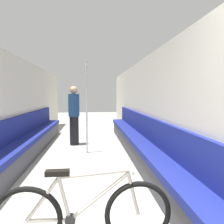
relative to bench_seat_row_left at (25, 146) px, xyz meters
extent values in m
cube|color=beige|center=(-0.23, 0.09, 0.79)|extent=(0.10, 10.40, 2.21)
cube|color=beige|center=(2.66, 0.09, 0.79)|extent=(0.10, 10.40, 2.21)
cube|color=#3D3D42|center=(0.03, 0.00, -0.13)|extent=(0.35, 6.11, 0.37)
cube|color=navy|center=(0.03, 0.00, 0.10)|extent=(0.41, 6.11, 0.10)
cube|color=navy|center=(-0.14, 0.00, 0.39)|extent=(0.07, 6.11, 0.47)
cube|color=#3D3D42|center=(2.40, 0.00, -0.13)|extent=(0.35, 6.11, 0.37)
cube|color=navy|center=(2.40, 0.00, 0.10)|extent=(0.41, 6.11, 0.10)
cube|color=navy|center=(2.57, 0.00, 0.39)|extent=(0.07, 6.11, 0.47)
torus|color=black|center=(0.85, -2.60, -0.01)|extent=(0.61, 0.05, 0.61)
torus|color=black|center=(1.82, -2.60, -0.01)|extent=(0.61, 0.05, 0.61)
cylinder|color=#B7B2A8|center=(1.03, -2.60, -0.02)|extent=(0.36, 0.03, 0.05)
cylinder|color=#B7B2A8|center=(0.98, -2.60, 0.17)|extent=(0.29, 0.03, 0.37)
cylinder|color=#B7B2A8|center=(1.16, -2.60, 0.19)|extent=(0.13, 0.03, 0.43)
cylinder|color=#B7B2A8|center=(1.46, -2.60, 0.17)|extent=(0.53, 0.03, 0.42)
cylinder|color=#B7B2A8|center=(1.42, -2.60, 0.38)|extent=(0.61, 0.03, 0.07)
cylinder|color=#B7B2A8|center=(1.77, -2.60, 0.19)|extent=(0.13, 0.03, 0.40)
cylinder|color=black|center=(1.21, -2.60, -0.02)|extent=(0.09, 0.06, 0.09)
cube|color=black|center=(1.11, -2.60, 0.40)|extent=(0.20, 0.07, 0.04)
cylinder|color=#B7B2A8|center=(1.72, -2.60, 0.46)|extent=(0.02, 0.46, 0.02)
cylinder|color=gray|center=(1.29, 0.42, -0.31)|extent=(0.08, 0.08, 0.01)
cylinder|color=silver|center=(1.29, 0.42, 0.78)|extent=(0.04, 0.04, 2.19)
cylinder|color=black|center=(0.92, 1.24, 0.08)|extent=(0.25, 0.25, 0.79)
cylinder|color=navy|center=(0.92, 1.24, 0.78)|extent=(0.30, 0.30, 0.61)
sphere|color=tan|center=(0.92, 1.24, 1.19)|extent=(0.21, 0.21, 0.21)
camera|label=1|loc=(1.41, -4.28, 1.06)|focal=32.00mm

